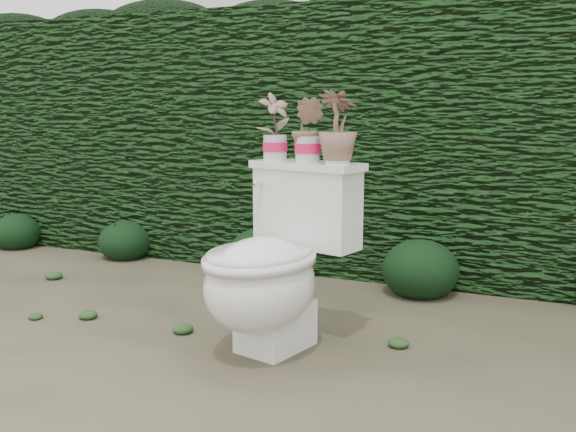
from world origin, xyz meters
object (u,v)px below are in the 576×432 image
at_px(potted_plant_center, 308,131).
at_px(potted_plant_right, 338,129).
at_px(potted_plant_left, 275,128).
at_px(toilet, 273,268).

relative_size(potted_plant_center, potted_plant_right, 0.90).
xyz_separation_m(potted_plant_center, potted_plant_right, (0.15, -0.04, 0.01)).
bearing_deg(potted_plant_right, potted_plant_left, -2.12).
bearing_deg(potted_plant_center, potted_plant_right, -5.09).
xyz_separation_m(potted_plant_left, potted_plant_right, (0.32, -0.08, 0.00)).
bearing_deg(potted_plant_center, toilet, -95.68).
bearing_deg(potted_plant_center, potted_plant_left, 174.91).
distance_m(potted_plant_left, potted_plant_center, 0.18).
bearing_deg(toilet, potted_plant_left, 126.28).
xyz_separation_m(toilet, potted_plant_center, (0.06, 0.23, 0.55)).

